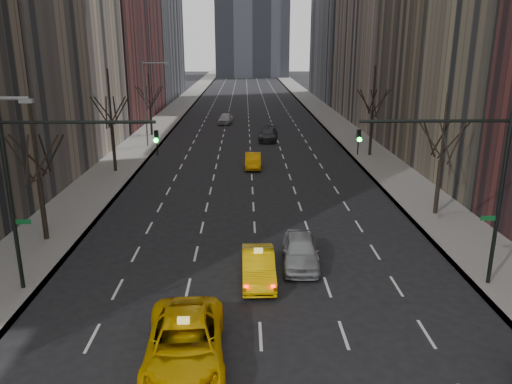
{
  "coord_description": "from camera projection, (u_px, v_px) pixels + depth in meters",
  "views": [
    {
      "loc": [
        -0.55,
        -8.95,
        10.9
      ],
      "look_at": [
        -0.0,
        15.87,
        3.5
      ],
      "focal_mm": 35.0,
      "sensor_mm": 36.0,
      "label": 1
    }
  ],
  "objects": [
    {
      "name": "sidewalk_left",
      "position": [
        171.0,
        115.0,
        78.48
      ],
      "size": [
        4.5,
        320.0,
        0.15
      ],
      "primitive_type": "cube",
      "color": "slate",
      "rests_on": "ground"
    },
    {
      "name": "sidewalk_right",
      "position": [
        326.0,
        115.0,
        79.0
      ],
      "size": [
        4.5,
        320.0,
        0.15
      ],
      "primitive_type": "cube",
      "color": "slate",
      "rests_on": "ground"
    },
    {
      "name": "tree_lw_b",
      "position": [
        39.0,
        179.0,
        27.63
      ],
      "size": [
        3.36,
        3.5,
        7.82
      ],
      "color": "black",
      "rests_on": "ground"
    },
    {
      "name": "tree_lw_c",
      "position": [
        112.0,
        127.0,
        42.86
      ],
      "size": [
        3.36,
        3.5,
        8.74
      ],
      "color": "black",
      "rests_on": "ground"
    },
    {
      "name": "tree_lw_d",
      "position": [
        150.0,
        107.0,
        60.24
      ],
      "size": [
        3.36,
        3.5,
        7.36
      ],
      "color": "black",
      "rests_on": "ground"
    },
    {
      "name": "tree_rw_b",
      "position": [
        441.0,
        160.0,
        31.97
      ],
      "size": [
        3.36,
        3.5,
        7.82
      ],
      "color": "black",
      "rests_on": "ground"
    },
    {
      "name": "tree_rw_c",
      "position": [
        372.0,
        116.0,
        49.12
      ],
      "size": [
        3.36,
        3.5,
        8.74
      ],
      "color": "black",
      "rests_on": "ground"
    },
    {
      "name": "traffic_mast_left",
      "position": [
        47.0,
        175.0,
        21.43
      ],
      "size": [
        6.69,
        0.39,
        8.0
      ],
      "color": "black",
      "rests_on": "ground"
    },
    {
      "name": "traffic_mast_right",
      "position": [
        466.0,
        172.0,
        21.82
      ],
      "size": [
        6.69,
        0.39,
        8.0
      ],
      "color": "black",
      "rests_on": "ground"
    },
    {
      "name": "streetlight_far",
      "position": [
        148.0,
        95.0,
        52.97
      ],
      "size": [
        2.83,
        0.22,
        9.0
      ],
      "color": "slate",
      "rests_on": "ground"
    },
    {
      "name": "taxi_suv",
      "position": [
        185.0,
        344.0,
        17.41
      ],
      "size": [
        3.11,
        6.12,
        1.65
      ],
      "primitive_type": "imported",
      "rotation": [
        0.0,
        0.0,
        0.06
      ],
      "color": "#E1AB04",
      "rests_on": "ground"
    },
    {
      "name": "taxi_sedan",
      "position": [
        258.0,
        267.0,
        23.7
      ],
      "size": [
        1.58,
        4.4,
        1.44
      ],
      "primitive_type": "imported",
      "rotation": [
        0.0,
        0.0,
        0.01
      ],
      "color": "#FEC405",
      "rests_on": "ground"
    },
    {
      "name": "silver_sedan_ahead",
      "position": [
        300.0,
        251.0,
        25.4
      ],
      "size": [
        2.1,
        4.64,
        1.55
      ],
      "primitive_type": "imported",
      "rotation": [
        0.0,
        0.0,
        -0.06
      ],
      "color": "#919599",
      "rests_on": "ground"
    },
    {
      "name": "far_taxi",
      "position": [
        253.0,
        161.0,
        45.44
      ],
      "size": [
        1.47,
        4.06,
        1.33
      ],
      "primitive_type": "imported",
      "rotation": [
        0.0,
        0.0,
        -0.02
      ],
      "color": "#F39B05",
      "rests_on": "ground"
    },
    {
      "name": "far_suv_grey",
      "position": [
        268.0,
        134.0,
        58.2
      ],
      "size": [
        2.61,
        5.22,
        1.46
      ],
      "primitive_type": "imported",
      "rotation": [
        0.0,
        0.0,
        -0.12
      ],
      "color": "#2D2D32",
      "rests_on": "ground"
    },
    {
      "name": "far_car_white",
      "position": [
        225.0,
        118.0,
        70.43
      ],
      "size": [
        2.18,
        4.49,
        1.48
      ],
      "primitive_type": "imported",
      "rotation": [
        0.0,
        0.0,
        -0.1
      ],
      "color": "#BCBCBC",
      "rests_on": "ground"
    }
  ]
}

